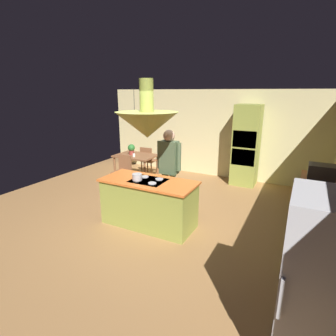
% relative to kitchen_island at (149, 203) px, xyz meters
% --- Properties ---
extents(ground, '(8.16, 8.16, 0.00)m').
position_rel_kitchen_island_xyz_m(ground, '(0.00, 0.20, -0.45)').
color(ground, '#9E7042').
extents(wall_back, '(6.80, 0.10, 2.55)m').
position_rel_kitchen_island_xyz_m(wall_back, '(0.00, 3.65, 0.82)').
color(wall_back, beige).
rests_on(wall_back, ground).
extents(kitchen_island, '(1.80, 0.80, 0.92)m').
position_rel_kitchen_island_xyz_m(kitchen_island, '(0.00, 0.00, 0.00)').
color(kitchen_island, '#939E42').
rests_on(kitchen_island, ground).
extents(counter_run_right, '(0.73, 2.57, 0.90)m').
position_rel_kitchen_island_xyz_m(counter_run_right, '(2.84, 0.80, 0.00)').
color(counter_run_right, '#939E42').
rests_on(counter_run_right, ground).
extents(oven_tower, '(0.66, 0.62, 2.17)m').
position_rel_kitchen_island_xyz_m(oven_tower, '(1.10, 3.24, 0.63)').
color(oven_tower, '#939E42').
rests_on(oven_tower, ground).
extents(refrigerator, '(0.72, 0.74, 1.72)m').
position_rel_kitchen_island_xyz_m(refrigerator, '(2.80, -1.70, 0.40)').
color(refrigerator, silver).
rests_on(refrigerator, ground).
extents(dining_table, '(1.13, 0.81, 0.76)m').
position_rel_kitchen_island_xyz_m(dining_table, '(-1.70, 2.10, 0.20)').
color(dining_table, brown).
rests_on(dining_table, ground).
extents(person_at_island, '(0.53, 0.24, 1.76)m').
position_rel_kitchen_island_xyz_m(person_at_island, '(0.09, 0.67, 0.56)').
color(person_at_island, tan).
rests_on(person_at_island, ground).
extents(range_hood, '(1.10, 1.10, 1.00)m').
position_rel_kitchen_island_xyz_m(range_hood, '(0.00, -0.00, 1.50)').
color(range_hood, '#939E42').
extents(pendant_light_over_table, '(0.32, 0.32, 0.82)m').
position_rel_kitchen_island_xyz_m(pendant_light_over_table, '(-1.70, 2.10, 1.41)').
color(pendant_light_over_table, beige).
extents(chair_facing_island, '(0.40, 0.40, 0.87)m').
position_rel_kitchen_island_xyz_m(chair_facing_island, '(-1.70, 1.47, 0.05)').
color(chair_facing_island, brown).
rests_on(chair_facing_island, ground).
extents(chair_by_back_wall, '(0.40, 0.40, 0.87)m').
position_rel_kitchen_island_xyz_m(chair_by_back_wall, '(-1.70, 2.73, 0.05)').
color(chair_by_back_wall, brown).
rests_on(chair_by_back_wall, ground).
extents(potted_plant_on_table, '(0.20, 0.20, 0.30)m').
position_rel_kitchen_island_xyz_m(potted_plant_on_table, '(-1.83, 2.08, 0.47)').
color(potted_plant_on_table, '#99382D').
rests_on(potted_plant_on_table, dining_table).
extents(cup_on_table, '(0.07, 0.07, 0.09)m').
position_rel_kitchen_island_xyz_m(cup_on_table, '(-1.63, 1.90, 0.35)').
color(cup_on_table, white).
rests_on(cup_on_table, dining_table).
extents(canister_flour, '(0.11, 0.11, 0.19)m').
position_rel_kitchen_island_xyz_m(canister_flour, '(2.84, 0.17, 0.54)').
color(canister_flour, silver).
rests_on(canister_flour, counter_run_right).
extents(canister_sugar, '(0.11, 0.11, 0.17)m').
position_rel_kitchen_island_xyz_m(canister_sugar, '(2.84, 0.35, 0.53)').
color(canister_sugar, silver).
rests_on(canister_sugar, counter_run_right).
extents(canister_tea, '(0.11, 0.11, 0.18)m').
position_rel_kitchen_island_xyz_m(canister_tea, '(2.84, 0.53, 0.54)').
color(canister_tea, silver).
rests_on(canister_tea, counter_run_right).
extents(microwave_on_counter, '(0.46, 0.36, 0.28)m').
position_rel_kitchen_island_xyz_m(microwave_on_counter, '(2.84, 1.56, 0.59)').
color(microwave_on_counter, '#232326').
rests_on(microwave_on_counter, counter_run_right).
extents(cooking_pot_on_cooktop, '(0.18, 0.18, 0.12)m').
position_rel_kitchen_island_xyz_m(cooking_pot_on_cooktop, '(-0.16, -0.13, 0.53)').
color(cooking_pot_on_cooktop, '#B2B2B7').
rests_on(cooking_pot_on_cooktop, kitchen_island).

